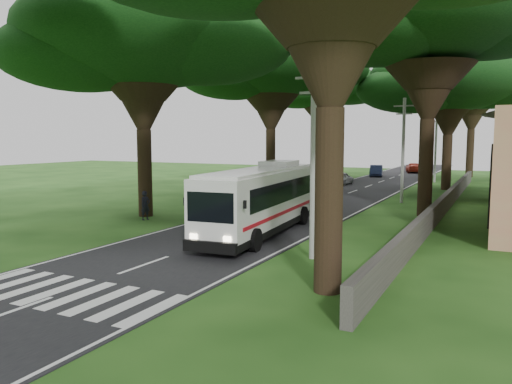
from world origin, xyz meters
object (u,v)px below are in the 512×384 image
at_px(distant_car_c, 413,168).
at_px(distant_car_a, 341,178).
at_px(pole_mid, 403,149).
at_px(pole_far, 436,145).
at_px(pole_near, 313,158).
at_px(coach_bus, 261,199).
at_px(distant_car_b, 376,171).
at_px(pedestrian, 145,205).

bearing_deg(distant_car_c, distant_car_a, 67.40).
relative_size(pole_mid, pole_far, 1.00).
relative_size(pole_near, coach_bus, 0.68).
height_order(coach_bus, distant_car_b, coach_bus).
height_order(pole_far, distant_car_a, pole_far).
bearing_deg(distant_car_b, distant_car_c, 60.36).
distance_m(pole_near, distant_car_c, 55.32).
bearing_deg(pole_far, distant_car_b, 144.61).
bearing_deg(coach_bus, distant_car_b, 90.16).
bearing_deg(coach_bus, pole_mid, 70.62).
bearing_deg(pole_near, distant_car_a, 104.74).
relative_size(pole_near, pedestrian, 4.50).
bearing_deg(distant_car_a, coach_bus, 102.40).
bearing_deg(distant_car_a, distant_car_b, -88.92).
bearing_deg(distant_car_b, pedestrian, -107.52).
xyz_separation_m(distant_car_a, distant_car_c, (3.80, 22.71, -0.01)).
relative_size(pole_far, distant_car_a, 1.96).
height_order(distant_car_b, distant_car_c, distant_car_b).
distance_m(coach_bus, pedestrian, 8.43).
distance_m(pole_far, distant_car_a, 11.98).
bearing_deg(pole_far, pole_near, -90.00).
bearing_deg(distant_car_b, pole_mid, -83.93).
xyz_separation_m(pole_near, pole_mid, (0.00, 20.00, 0.00)).
height_order(pole_near, pedestrian, pole_near).
xyz_separation_m(pole_mid, distant_car_a, (-8.50, 12.30, -3.46)).
bearing_deg(distant_car_b, distant_car_a, -103.74).
bearing_deg(pole_mid, coach_bus, -104.51).
relative_size(distant_car_a, pedestrian, 2.29).
xyz_separation_m(coach_bus, distant_car_a, (-4.31, 28.49, -1.11)).
bearing_deg(distant_car_c, pedestrian, 68.06).
bearing_deg(pedestrian, distant_car_c, 4.38).
height_order(pole_near, pole_mid, same).
relative_size(pole_near, pole_far, 1.00).
height_order(pole_mid, pole_far, same).
height_order(pole_near, coach_bus, pole_near).
relative_size(pole_far, distant_car_c, 1.69).
height_order(pole_mid, pedestrian, pole_mid).
height_order(pole_far, coach_bus, pole_far).
bearing_deg(distant_car_c, pole_far, 94.29).
relative_size(coach_bus, pedestrian, 6.60).
distance_m(pole_near, pole_far, 40.00).
distance_m(pole_mid, distant_car_c, 35.49).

